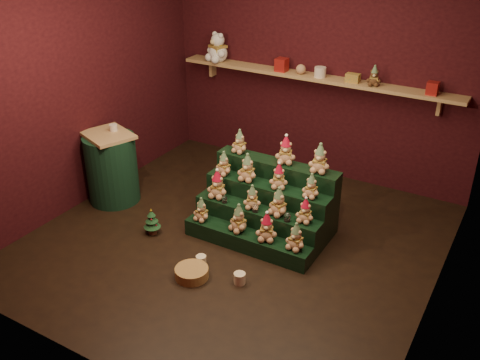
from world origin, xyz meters
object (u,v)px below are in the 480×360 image
Objects in this scene: brown_bear at (374,76)px; riser_tier_front at (247,241)px; mug_left at (201,260)px; wicker_basket at (192,273)px; snow_globe_b at (255,208)px; side_table at (112,168)px; snow_globe_c at (287,217)px; mini_christmas_tree at (152,221)px; white_bear at (218,43)px; snow_globe_a at (224,199)px; mug_right at (240,278)px.

riser_tier_front is at bearing -122.99° from brown_bear.
mug_left reaches higher than wicker_basket.
side_table is at bearing -178.14° from snow_globe_b.
mini_christmas_tree is (-1.39, -0.43, -0.26)m from snow_globe_c.
mini_christmas_tree is 0.65× the size of white_bear.
mini_christmas_tree is at bearing -146.88° from snow_globe_a.
brown_bear is at bearing 56.60° from side_table.
mug_left is at bearing -125.14° from brown_bear.
brown_bear is (2.10, 0.00, -0.13)m from white_bear.
riser_tier_front is at bearing 72.85° from wicker_basket.
mug_right reaches higher than mug_left.
white_bear is at bearing 131.44° from snow_globe_b.
side_table is 2.76× the size of mini_christmas_tree.
snow_globe_c is 1.48m from mini_christmas_tree.
riser_tier_front is 1.05m from mini_christmas_tree.
side_table is at bearing 160.64° from mug_left.
snow_globe_b is 0.81m from mug_right.
snow_globe_c is (0.36, -0.00, 0.00)m from snow_globe_b.
wicker_basket is 0.67× the size of white_bear.
snow_globe_c reaches higher than mug_left.
riser_tier_front is at bearing -23.83° from snow_globe_a.
wicker_basket is (0.03, -0.21, -0.00)m from mug_left.
side_table reaches higher than wicker_basket.
mini_christmas_tree is at bearing -162.93° from snow_globe_c.
side_table is (-2.25, -0.06, 0.01)m from snow_globe_c.
mug_left is at bearing -117.17° from riser_tier_front.
side_table reaches higher than mug_left.
mug_right is 0.47m from wicker_basket.
snow_globe_b is 0.38× the size of brown_bear.
snow_globe_a is 0.82m from mini_christmas_tree.
mini_christmas_tree is at bearing -165.29° from riser_tier_front.
wicker_basket is at bearing -4.70° from side_table.
wicker_basket is at bearing -40.30° from white_bear.
snow_globe_a reaches higher than wicker_basket.
white_bear reaches higher than wicker_basket.
riser_tier_front is 4.35× the size of wicker_basket.
riser_tier_front is at bearing -93.51° from snow_globe_b.
side_table reaches higher than mini_christmas_tree.
snow_globe_b reaches higher than mini_christmas_tree.
mug_right is (0.59, -0.69, -0.34)m from snow_globe_a.
mug_right is at bearing -12.07° from mini_christmas_tree.
snow_globe_b is (0.37, 0.00, 0.00)m from snow_globe_a.
side_table is at bearing 157.00° from mini_christmas_tree.
white_bear is (-1.90, 1.73, 1.15)m from snow_globe_c.
mug_right is at bearing -31.45° from white_bear.
snow_globe_c is 1.09m from wicker_basket.
snow_globe_b is 0.85× the size of mug_left.
snow_globe_a reaches higher than riser_tier_front.
mug_left is 2.86m from brown_bear.
riser_tier_front is 2.39m from brown_bear.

